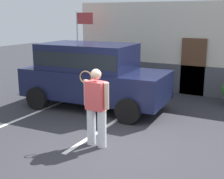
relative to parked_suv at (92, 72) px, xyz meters
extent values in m
plane|color=#2D2D33|center=(1.93, -2.59, -1.15)|extent=(40.00, 40.00, 0.00)
cube|color=silver|center=(-1.22, -1.09, -1.14)|extent=(0.12, 4.40, 0.01)
cube|color=silver|center=(1.29, -1.09, -1.14)|extent=(0.12, 4.40, 0.01)
cube|color=beige|center=(1.93, 3.31, 0.56)|extent=(8.64, 0.30, 3.41)
cube|color=#4C4C51|center=(1.93, 3.11, -0.60)|extent=(7.26, 0.10, 1.10)
cube|color=brown|center=(2.46, 3.09, -0.10)|extent=(0.90, 0.06, 2.10)
cube|color=#141938|center=(0.11, 0.00, -0.35)|extent=(4.68, 2.09, 0.90)
cube|color=#141938|center=(-0.14, -0.01, 0.50)|extent=(2.97, 1.88, 0.80)
cube|color=black|center=(-0.14, -0.01, 0.48)|extent=(2.91, 1.90, 0.44)
cylinder|color=black|center=(1.62, 1.02, -0.79)|extent=(0.73, 0.29, 0.72)
cylinder|color=black|center=(1.70, -0.88, -0.79)|extent=(0.73, 0.29, 0.72)
cylinder|color=black|center=(-1.48, 0.89, -0.79)|extent=(0.73, 0.29, 0.72)
cylinder|color=black|center=(-1.40, -1.01, -0.79)|extent=(0.73, 0.29, 0.72)
cylinder|color=white|center=(1.83, -2.56, -0.71)|extent=(0.20, 0.20, 0.86)
cylinder|color=white|center=(1.54, -2.54, -0.71)|extent=(0.20, 0.20, 0.86)
cube|color=#E04C4C|center=(1.69, -2.55, 0.04)|extent=(0.46, 0.31, 0.64)
sphere|color=beige|center=(1.69, -2.55, 0.52)|extent=(0.24, 0.24, 0.24)
cylinder|color=beige|center=(1.96, -2.57, 0.07)|extent=(0.11, 0.11, 0.59)
cylinder|color=beige|center=(1.41, -2.53, 0.07)|extent=(0.11, 0.11, 0.59)
torus|color=olive|center=(1.37, -2.48, 0.41)|extent=(0.29, 0.09, 0.29)
cylinder|color=olive|center=(1.37, -2.48, 0.18)|extent=(0.03, 0.03, 0.20)
cylinder|color=silver|center=(-2.18, 2.42, 0.39)|extent=(0.05, 0.05, 3.06)
cube|color=#B23838|center=(-1.78, 2.42, 1.64)|extent=(0.75, 0.05, 0.45)
camera|label=1|loc=(5.10, -8.22, 1.78)|focal=49.49mm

